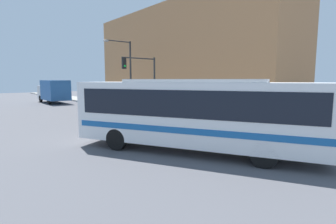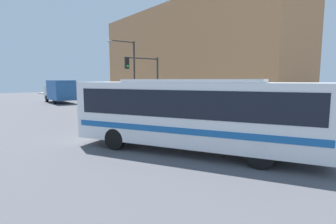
% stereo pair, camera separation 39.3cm
% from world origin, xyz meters
% --- Properties ---
extents(ground_plane, '(120.00, 120.00, 0.00)m').
position_xyz_m(ground_plane, '(0.00, 0.00, 0.00)').
color(ground_plane, '#515156').
extents(sidewalk, '(3.10, 70.00, 0.18)m').
position_xyz_m(sidewalk, '(6.05, 20.00, 0.09)').
color(sidewalk, gray).
rests_on(sidewalk, ground_plane).
extents(building_facade, '(6.00, 24.25, 10.35)m').
position_xyz_m(building_facade, '(10.60, 13.12, 5.18)').
color(building_facade, '#B27A4C').
rests_on(building_facade, ground_plane).
extents(city_bus, '(6.94, 10.21, 3.05)m').
position_xyz_m(city_bus, '(-0.70, -0.03, 1.75)').
color(city_bus, white).
rests_on(city_bus, ground_plane).
extents(delivery_truck, '(2.42, 6.55, 2.92)m').
position_xyz_m(delivery_truck, '(1.58, 27.73, 1.59)').
color(delivery_truck, '#265999').
rests_on(delivery_truck, ground_plane).
extents(fire_hydrant, '(0.22, 0.29, 0.74)m').
position_xyz_m(fire_hydrant, '(5.10, 4.46, 0.55)').
color(fire_hydrant, gold).
rests_on(fire_hydrant, sidewalk).
extents(traffic_light_pole, '(3.28, 0.35, 4.74)m').
position_xyz_m(traffic_light_pole, '(4.06, 10.85, 3.46)').
color(traffic_light_pole, '#2D2D2D').
rests_on(traffic_light_pole, sidewalk).
extents(parking_meter, '(0.14, 0.14, 1.40)m').
position_xyz_m(parking_meter, '(5.10, 9.63, 1.12)').
color(parking_meter, '#2D2D2D').
rests_on(parking_meter, sidewalk).
extents(street_lamp, '(2.93, 0.28, 6.55)m').
position_xyz_m(street_lamp, '(4.92, 14.97, 4.16)').
color(street_lamp, '#2D2D2D').
rests_on(street_lamp, sidewalk).
extents(pedestrian_near_corner, '(0.34, 0.34, 1.75)m').
position_xyz_m(pedestrian_near_corner, '(5.59, 9.32, 1.07)').
color(pedestrian_near_corner, slate).
rests_on(pedestrian_near_corner, sidewalk).
extents(pedestrian_mid_block, '(0.34, 0.34, 1.83)m').
position_xyz_m(pedestrian_mid_block, '(5.94, 8.34, 1.12)').
color(pedestrian_mid_block, '#47382D').
rests_on(pedestrian_mid_block, sidewalk).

